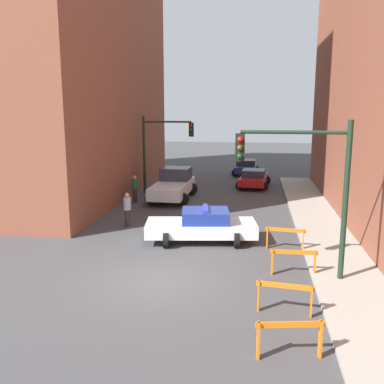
# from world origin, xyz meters

# --- Properties ---
(ground_plane) EXTENTS (120.00, 120.00, 0.00)m
(ground_plane) POSITION_xyz_m (0.00, 0.00, 0.00)
(ground_plane) COLOR #424244
(sidewalk_right) EXTENTS (2.40, 44.00, 0.12)m
(sidewalk_right) POSITION_xyz_m (6.20, 0.00, 0.06)
(sidewalk_right) COLOR #9E998E
(sidewalk_right) RESTS_ON ground_plane
(building_corner_left) EXTENTS (14.00, 20.00, 23.80)m
(building_corner_left) POSITION_xyz_m (-12.00, 14.00, 11.90)
(building_corner_left) COLOR brown
(building_corner_left) RESTS_ON ground_plane
(traffic_light_near) EXTENTS (3.64, 0.35, 5.20)m
(traffic_light_near) POSITION_xyz_m (4.73, 0.79, 3.53)
(traffic_light_near) COLOR black
(traffic_light_near) RESTS_ON sidewalk_right
(traffic_light_far) EXTENTS (3.44, 0.35, 5.20)m
(traffic_light_far) POSITION_xyz_m (-3.30, 14.64, 3.40)
(traffic_light_far) COLOR black
(traffic_light_far) RESTS_ON ground_plane
(police_car) EXTENTS (4.92, 2.79, 1.52)m
(police_car) POSITION_xyz_m (0.81, 4.45, 0.72)
(police_car) COLOR white
(police_car) RESTS_ON ground_plane
(white_truck) EXTENTS (2.70, 5.43, 1.90)m
(white_truck) POSITION_xyz_m (-2.10, 13.02, 0.91)
(white_truck) COLOR silver
(white_truck) RESTS_ON ground_plane
(parked_car_near) EXTENTS (2.54, 4.45, 1.31)m
(parked_car_near) POSITION_xyz_m (2.92, 17.96, 0.67)
(parked_car_near) COLOR maroon
(parked_car_near) RESTS_ON ground_plane
(parked_car_mid) EXTENTS (2.31, 4.32, 1.31)m
(parked_car_mid) POSITION_xyz_m (2.19, 24.02, 0.67)
(parked_car_mid) COLOR navy
(parked_car_mid) RESTS_ON ground_plane
(pedestrian_crossing) EXTENTS (0.45, 0.45, 1.66)m
(pedestrian_crossing) POSITION_xyz_m (-3.09, 6.37, 0.86)
(pedestrian_crossing) COLOR #382D23
(pedestrian_crossing) RESTS_ON ground_plane
(pedestrian_corner) EXTENTS (0.40, 0.40, 1.66)m
(pedestrian_corner) POSITION_xyz_m (-4.24, 11.66, 0.86)
(pedestrian_corner) COLOR #382D23
(pedestrian_corner) RESTS_ON ground_plane
(barrier_front) EXTENTS (1.58, 0.44, 0.90)m
(barrier_front) POSITION_xyz_m (3.90, -3.98, 0.62)
(barrier_front) COLOR orange
(barrier_front) RESTS_ON ground_plane
(barrier_mid) EXTENTS (1.59, 0.34, 0.90)m
(barrier_mid) POSITION_xyz_m (3.92, -1.79, 0.62)
(barrier_mid) COLOR orange
(barrier_mid) RESTS_ON ground_plane
(barrier_back) EXTENTS (1.60, 0.23, 0.90)m
(barrier_back) POSITION_xyz_m (4.40, 1.14, 0.62)
(barrier_back) COLOR orange
(barrier_back) RESTS_ON ground_plane
(barrier_corner) EXTENTS (1.59, 0.36, 0.90)m
(barrier_corner) POSITION_xyz_m (4.29, 3.87, 0.62)
(barrier_corner) COLOR orange
(barrier_corner) RESTS_ON ground_plane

